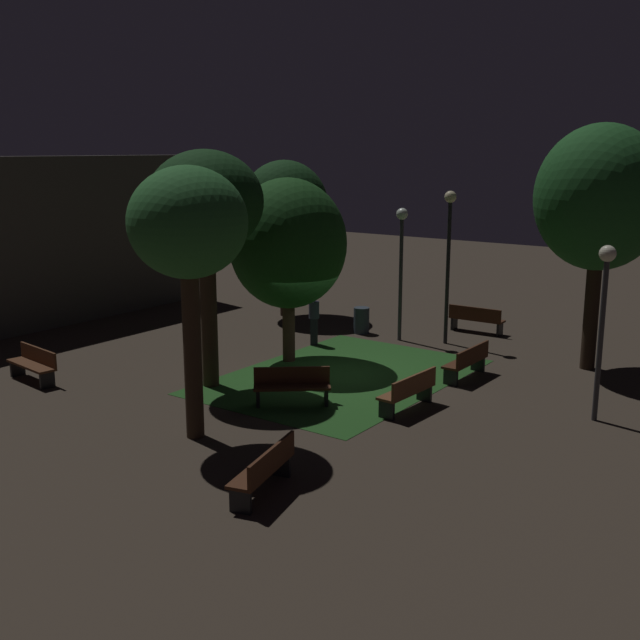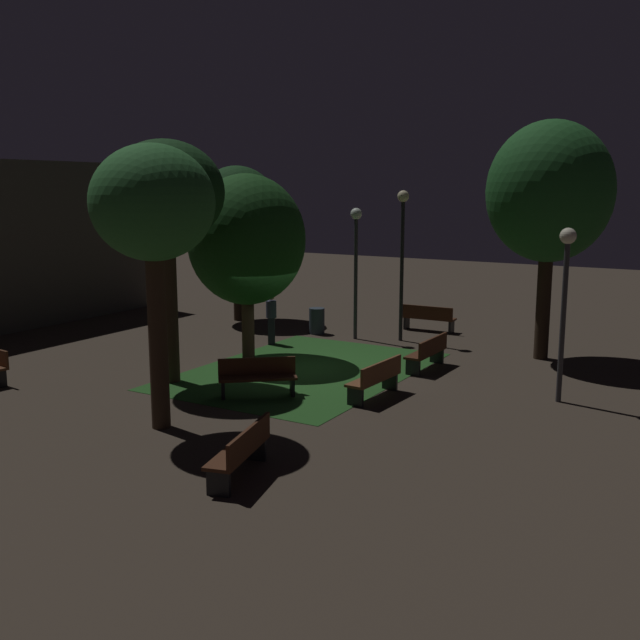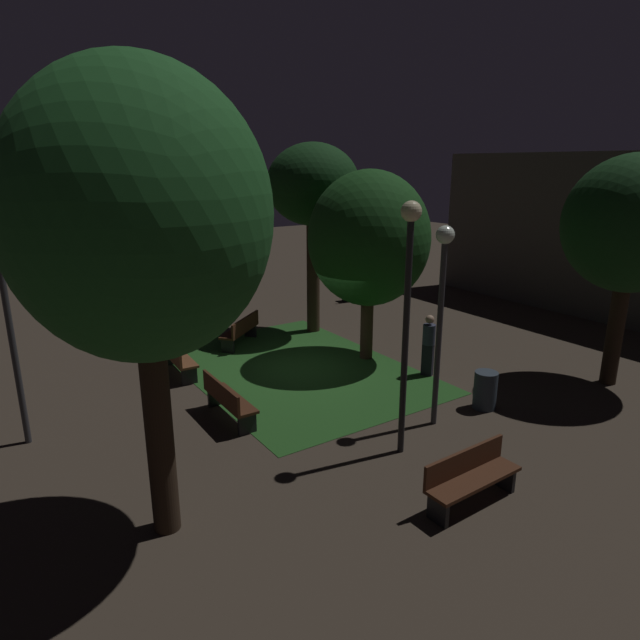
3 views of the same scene
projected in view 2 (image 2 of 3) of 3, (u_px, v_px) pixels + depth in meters
name	position (u px, v px, depth m)	size (l,w,h in m)	color
ground_plane	(297.00, 367.00, 19.69)	(60.00, 60.00, 0.00)	#3D3328
grass_lawn	(305.00, 371.00, 19.32)	(7.55, 5.28, 0.01)	#23511E
bench_path_side	(376.00, 378.00, 16.73)	(1.82, 0.58, 0.88)	brown
bench_near_trees	(428.00, 352.00, 19.37)	(1.81, 0.50, 0.88)	#422314
bench_by_lamp	(257.00, 376.00, 16.91)	(1.51, 1.70, 0.88)	#422314
bench_corner	(428.00, 317.00, 24.51)	(0.52, 1.81, 0.88)	#422314
bench_front_right	(242.00, 450.00, 12.14)	(1.86, 0.91, 0.88)	#422314
tree_near_wall	(165.00, 196.00, 17.44)	(2.84, 2.84, 5.91)	#38281C
tree_tall_center	(237.00, 212.00, 26.01)	(3.08, 3.08, 5.53)	#2D2116
tree_back_left	(153.00, 208.00, 13.99)	(2.40, 2.40, 5.61)	#38281C
tree_lawn_side	(247.00, 240.00, 20.11)	(3.26, 3.26, 5.15)	#423021
tree_left_canopy	(549.00, 193.00, 19.88)	(3.42, 3.42, 6.58)	#2D2116
lamp_post_plaza_east	(402.00, 240.00, 22.57)	(0.36, 0.36, 4.68)	black
lamp_post_path_center	(356.00, 250.00, 22.90)	(0.36, 0.36, 4.15)	#333338
lamp_post_near_wall	(565.00, 283.00, 16.06)	(0.36, 0.36, 3.91)	#333338
trash_bin	(317.00, 321.00, 24.14)	(0.51, 0.51, 0.86)	#2D3842
pedestrian	(271.00, 317.00, 22.42)	(0.34, 0.32, 1.61)	black
building_wall_backdrop	(23.00, 245.00, 24.80)	(10.98, 0.80, 5.67)	#4C4742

